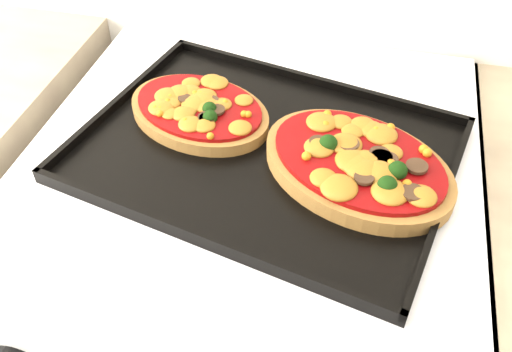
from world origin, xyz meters
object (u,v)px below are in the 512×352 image
(baking_tray, at_px, (265,149))
(pizza_right, at_px, (358,163))
(pizza_left, at_px, (199,109))
(stove, at_px, (254,332))

(baking_tray, height_order, pizza_right, pizza_right)
(baking_tray, bearing_deg, pizza_left, 169.33)
(stove, height_order, pizza_right, pizza_right)
(baking_tray, relative_size, pizza_right, 1.88)
(stove, height_order, pizza_left, pizza_left)
(stove, distance_m, pizza_right, 0.50)
(stove, relative_size, baking_tray, 1.97)
(pizza_left, distance_m, pizza_right, 0.23)
(baking_tray, height_order, pizza_left, pizza_left)
(baking_tray, bearing_deg, stove, 162.69)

